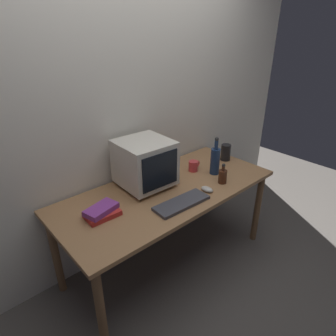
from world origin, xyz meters
The scene contains 11 objects.
ground_plane centered at (0.00, 0.00, 0.00)m, with size 6.00×6.00×0.00m, color #56514C.
back_wall centered at (0.00, 0.45, 1.25)m, with size 4.00×0.08×2.50m, color silver.
desk centered at (0.00, 0.00, 0.65)m, with size 1.76×0.77×0.73m.
crt_monitor centered at (-0.09, 0.16, 0.92)m, with size 0.39×0.40×0.37m.
keyboard centered at (-0.07, -0.23, 0.74)m, with size 0.42×0.15×0.02m, color #3F3F47.
computer_mouse centered at (0.20, -0.22, 0.75)m, with size 0.06×0.10×0.04m, color beige.
bottle_tall centered at (0.47, -0.07, 0.85)m, with size 0.08×0.08×0.33m.
bottle_short centered at (0.39, -0.22, 0.79)m, with size 0.07×0.07×0.17m.
book_stack centered at (-0.56, 0.03, 0.77)m, with size 0.24×0.17×0.07m.
mug centered at (0.38, 0.09, 0.78)m, with size 0.12×0.08×0.09m.
metal_canister centered at (0.77, 0.05, 0.81)m, with size 0.09×0.09×0.15m, color black.
Camera 1 is at (-1.29, -1.45, 1.86)m, focal length 31.01 mm.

